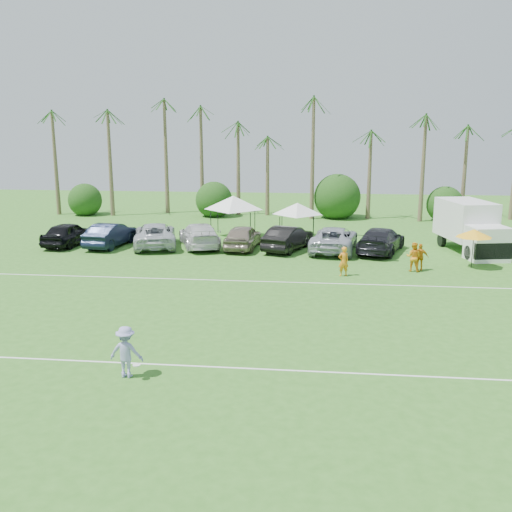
# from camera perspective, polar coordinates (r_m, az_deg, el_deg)

# --- Properties ---
(ground) EXTENTS (120.00, 120.00, 0.00)m
(ground) POSITION_cam_1_polar(r_m,az_deg,el_deg) (19.42, -7.12, -13.24)
(ground) COLOR #336D20
(ground) RESTS_ON ground
(field_lines) EXTENTS (80.00, 12.10, 0.01)m
(field_lines) POSITION_cam_1_polar(r_m,az_deg,el_deg) (26.69, -3.16, -5.83)
(field_lines) COLOR white
(field_lines) RESTS_ON ground
(palm_tree_0) EXTENTS (2.40, 2.40, 8.90)m
(palm_tree_0) POSITION_cam_1_polar(r_m,az_deg,el_deg) (60.92, -19.58, 10.98)
(palm_tree_0) COLOR brown
(palm_tree_0) RESTS_ON ground
(palm_tree_1) EXTENTS (2.40, 2.40, 9.90)m
(palm_tree_1) POSITION_cam_1_polar(r_m,az_deg,el_deg) (58.93, -15.16, 12.08)
(palm_tree_1) COLOR brown
(palm_tree_1) RESTS_ON ground
(palm_tree_2) EXTENTS (2.40, 2.40, 10.90)m
(palm_tree_2) POSITION_cam_1_polar(r_m,az_deg,el_deg) (57.33, -10.42, 13.16)
(palm_tree_2) COLOR brown
(palm_tree_2) RESTS_ON ground
(palm_tree_3) EXTENTS (2.40, 2.40, 11.90)m
(palm_tree_3) POSITION_cam_1_polar(r_m,az_deg,el_deg) (56.35, -6.44, 14.16)
(palm_tree_3) COLOR brown
(palm_tree_3) RESTS_ON ground
(palm_tree_4) EXTENTS (2.40, 2.40, 8.90)m
(palm_tree_4) POSITION_cam_1_polar(r_m,az_deg,el_deg) (55.60, -2.26, 11.59)
(palm_tree_4) COLOR brown
(palm_tree_4) RESTS_ON ground
(palm_tree_5) EXTENTS (2.40, 2.40, 9.90)m
(palm_tree_5) POSITION_cam_1_polar(r_m,az_deg,el_deg) (55.14, 1.95, 12.49)
(palm_tree_5) COLOR brown
(palm_tree_5) RESTS_ON ground
(palm_tree_6) EXTENTS (2.40, 2.40, 10.90)m
(palm_tree_6) POSITION_cam_1_polar(r_m,az_deg,el_deg) (54.98, 6.23, 13.32)
(palm_tree_6) COLOR brown
(palm_tree_6) RESTS_ON ground
(palm_tree_7) EXTENTS (2.40, 2.40, 11.90)m
(palm_tree_7) POSITION_cam_1_polar(r_m,az_deg,el_deg) (55.13, 10.54, 14.07)
(palm_tree_7) COLOR brown
(palm_tree_7) RESTS_ON ground
(palm_tree_8) EXTENTS (2.40, 2.40, 8.90)m
(palm_tree_8) POSITION_cam_1_polar(r_m,az_deg,el_deg) (55.68, 15.66, 11.15)
(palm_tree_8) COLOR brown
(palm_tree_8) RESTS_ON ground
(palm_tree_9) EXTENTS (2.40, 2.40, 9.90)m
(palm_tree_9) POSITION_cam_1_polar(r_m,az_deg,el_deg) (56.67, 20.81, 11.70)
(palm_tree_9) COLOR brown
(palm_tree_9) RESTS_ON ground
(bush_tree_0) EXTENTS (4.00, 4.00, 4.00)m
(bush_tree_0) POSITION_cam_1_polar(r_m,az_deg,el_deg) (60.97, -16.23, 5.84)
(bush_tree_0) COLOR brown
(bush_tree_0) RESTS_ON ground
(bush_tree_1) EXTENTS (4.00, 4.00, 4.00)m
(bush_tree_1) POSITION_cam_1_polar(r_m,az_deg,el_deg) (57.29, -4.05, 5.90)
(bush_tree_1) COLOR brown
(bush_tree_1) RESTS_ON ground
(bush_tree_2) EXTENTS (4.00, 4.00, 4.00)m
(bush_tree_2) POSITION_cam_1_polar(r_m,az_deg,el_deg) (56.40, 8.09, 5.70)
(bush_tree_2) COLOR brown
(bush_tree_2) RESTS_ON ground
(bush_tree_3) EXTENTS (4.00, 4.00, 4.00)m
(bush_tree_3) POSITION_cam_1_polar(r_m,az_deg,el_deg) (57.58, 18.13, 5.34)
(bush_tree_3) COLOR brown
(bush_tree_3) RESTS_ON ground
(sideline_player_a) EXTENTS (0.75, 0.62, 1.75)m
(sideline_player_a) POSITION_cam_1_polar(r_m,az_deg,el_deg) (33.67, 8.74, -0.53)
(sideline_player_a) COLOR orange
(sideline_player_a) RESTS_ON ground
(sideline_player_b) EXTENTS (1.04, 0.93, 1.79)m
(sideline_player_b) POSITION_cam_1_polar(r_m,az_deg,el_deg) (35.64, 15.47, -0.09)
(sideline_player_b) COLOR orange
(sideline_player_b) RESTS_ON ground
(sideline_player_c) EXTENTS (1.02, 0.56, 1.65)m
(sideline_player_c) POSITION_cam_1_polar(r_m,az_deg,el_deg) (36.02, 16.11, -0.10)
(sideline_player_c) COLOR orange
(sideline_player_c) RESTS_ON ground
(box_truck) EXTENTS (3.88, 7.19, 3.52)m
(box_truck) POSITION_cam_1_polar(r_m,az_deg,el_deg) (42.30, 20.66, 2.86)
(box_truck) COLOR white
(box_truck) RESTS_ON ground
(canopy_tent_left) EXTENTS (4.73, 4.73, 3.83)m
(canopy_tent_left) POSITION_cam_1_polar(r_m,az_deg,el_deg) (45.26, -2.29, 6.04)
(canopy_tent_left) COLOR black
(canopy_tent_left) RESTS_ON ground
(canopy_tent_right) EXTENTS (4.00, 4.00, 3.24)m
(canopy_tent_right) POSITION_cam_1_polar(r_m,az_deg,el_deg) (44.99, 4.17, 5.32)
(canopy_tent_right) COLOR black
(canopy_tent_right) RESTS_ON ground
(market_umbrella) EXTENTS (2.19, 2.19, 2.44)m
(market_umbrella) POSITION_cam_1_polar(r_m,az_deg,el_deg) (37.39, 20.97, 2.14)
(market_umbrella) COLOR black
(market_umbrella) RESTS_ON ground
(frisbee_player) EXTENTS (1.22, 0.75, 1.83)m
(frisbee_player) POSITION_cam_1_polar(r_m,az_deg,el_deg) (20.42, -12.86, -9.33)
(frisbee_player) COLOR #9393D1
(frisbee_player) RESTS_ON ground
(parked_car_0) EXTENTS (2.59, 5.32, 1.75)m
(parked_car_0) POSITION_cam_1_polar(r_m,az_deg,el_deg) (44.32, -18.26, 2.13)
(parked_car_0) COLOR black
(parked_car_0) RESTS_ON ground
(parked_car_1) EXTENTS (2.53, 5.50, 1.75)m
(parked_car_1) POSITION_cam_1_polar(r_m,az_deg,el_deg) (43.08, -14.32, 2.09)
(parked_car_1) COLOR black
(parked_car_1) RESTS_ON ground
(parked_car_2) EXTENTS (4.46, 6.83, 1.75)m
(parked_car_2) POSITION_cam_1_polar(r_m,az_deg,el_deg) (42.32, -10.06, 2.10)
(parked_car_2) COLOR #B6BBC1
(parked_car_2) RESTS_ON ground
(parked_car_3) EXTENTS (4.42, 6.50, 1.75)m
(parked_car_3) POSITION_cam_1_polar(r_m,az_deg,el_deg) (41.78, -5.68, 2.10)
(parked_car_3) COLOR silver
(parked_car_3) RESTS_ON ground
(parked_car_4) EXTENTS (2.49, 5.28, 1.75)m
(parked_car_4) POSITION_cam_1_polar(r_m,az_deg,el_deg) (40.95, -1.32, 1.94)
(parked_car_4) COLOR gray
(parked_car_4) RESTS_ON ground
(parked_car_5) EXTENTS (3.56, 5.61, 1.75)m
(parked_car_5) POSITION_cam_1_polar(r_m,az_deg,el_deg) (40.52, 3.22, 1.81)
(parked_car_5) COLOR black
(parked_car_5) RESTS_ON ground
(parked_car_6) EXTENTS (3.73, 6.62, 1.75)m
(parked_car_6) POSITION_cam_1_polar(r_m,az_deg,el_deg) (40.45, 7.81, 1.70)
(parked_car_6) COLOR #A6AAB6
(parked_car_6) RESTS_ON ground
(parked_car_7) EXTENTS (4.22, 6.48, 1.75)m
(parked_car_7) POSITION_cam_1_polar(r_m,az_deg,el_deg) (40.64, 12.39, 1.57)
(parked_car_7) COLOR black
(parked_car_7) RESTS_ON ground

